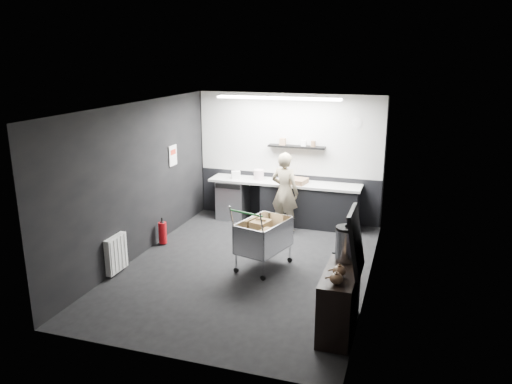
% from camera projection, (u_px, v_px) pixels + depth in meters
% --- Properties ---
extents(floor, '(5.50, 5.50, 0.00)m').
position_uv_depth(floor, '(247.00, 267.00, 8.44)').
color(floor, black).
rests_on(floor, ground).
extents(ceiling, '(5.50, 5.50, 0.00)m').
position_uv_depth(ceiling, '(246.00, 106.00, 7.71)').
color(ceiling, silver).
rests_on(ceiling, wall_back).
extents(wall_back, '(5.50, 0.00, 5.50)m').
position_uv_depth(wall_back, '(289.00, 158.00, 10.60)').
color(wall_back, black).
rests_on(wall_back, floor).
extents(wall_front, '(5.50, 0.00, 5.50)m').
position_uv_depth(wall_front, '(167.00, 252.00, 5.55)').
color(wall_front, black).
rests_on(wall_front, floor).
extents(wall_left, '(0.00, 5.50, 5.50)m').
position_uv_depth(wall_left, '(138.00, 181.00, 8.66)').
color(wall_left, black).
rests_on(wall_left, floor).
extents(wall_right, '(0.00, 5.50, 5.50)m').
position_uv_depth(wall_right, '(373.00, 201.00, 7.48)').
color(wall_right, black).
rests_on(wall_right, floor).
extents(kitchen_wall_panel, '(3.95, 0.02, 1.70)m').
position_uv_depth(kitchen_wall_panel, '(289.00, 134.00, 10.44)').
color(kitchen_wall_panel, silver).
rests_on(kitchen_wall_panel, wall_back).
extents(dado_panel, '(3.95, 0.02, 1.00)m').
position_uv_depth(dado_panel, '(288.00, 196.00, 10.81)').
color(dado_panel, black).
rests_on(dado_panel, wall_back).
extents(floating_shelf, '(1.20, 0.22, 0.04)m').
position_uv_depth(floating_shelf, '(297.00, 147.00, 10.34)').
color(floating_shelf, black).
rests_on(floating_shelf, wall_back).
extents(wall_clock, '(0.20, 0.03, 0.20)m').
position_uv_depth(wall_clock, '(357.00, 123.00, 9.94)').
color(wall_clock, silver).
rests_on(wall_clock, wall_back).
extents(poster, '(0.02, 0.30, 0.40)m').
position_uv_depth(poster, '(173.00, 156.00, 9.80)').
color(poster, white).
rests_on(poster, wall_left).
extents(poster_red_band, '(0.02, 0.22, 0.10)m').
position_uv_depth(poster_red_band, '(173.00, 152.00, 9.78)').
color(poster_red_band, red).
rests_on(poster_red_band, poster).
extents(radiator, '(0.10, 0.50, 0.60)m').
position_uv_depth(radiator, '(116.00, 254.00, 8.09)').
color(radiator, silver).
rests_on(radiator, wall_left).
extents(ceiling_strip, '(2.40, 0.20, 0.04)m').
position_uv_depth(ceiling_strip, '(278.00, 98.00, 9.42)').
color(ceiling_strip, white).
rests_on(ceiling_strip, ceiling).
extents(prep_counter, '(3.20, 0.61, 0.90)m').
position_uv_depth(prep_counter, '(290.00, 203.00, 10.49)').
color(prep_counter, black).
rests_on(prep_counter, floor).
extents(person, '(0.67, 0.52, 1.62)m').
position_uv_depth(person, '(285.00, 192.00, 9.99)').
color(person, beige).
rests_on(person, floor).
extents(shopping_cart, '(0.86, 1.17, 1.12)m').
position_uv_depth(shopping_cart, '(263.00, 238.00, 8.28)').
color(shopping_cart, silver).
rests_on(shopping_cart, floor).
extents(sideboard, '(0.47, 1.10, 1.65)m').
position_uv_depth(sideboard, '(341.00, 292.00, 6.40)').
color(sideboard, black).
rests_on(sideboard, floor).
extents(fire_extinguisher, '(0.15, 0.15, 0.51)m').
position_uv_depth(fire_extinguisher, '(163.00, 232.00, 9.37)').
color(fire_extinguisher, '#AB0B11').
rests_on(fire_extinguisher, floor).
extents(cardboard_box, '(0.56, 0.46, 0.10)m').
position_uv_depth(cardboard_box, '(294.00, 181.00, 10.29)').
color(cardboard_box, '#8B674A').
rests_on(cardboard_box, prep_counter).
extents(pink_tub, '(0.21, 0.21, 0.21)m').
position_uv_depth(pink_tub, '(259.00, 175.00, 10.55)').
color(pink_tub, silver).
rests_on(pink_tub, prep_counter).
extents(white_container, '(0.22, 0.20, 0.16)m').
position_uv_depth(white_container, '(236.00, 175.00, 10.66)').
color(white_container, silver).
rests_on(white_container, prep_counter).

